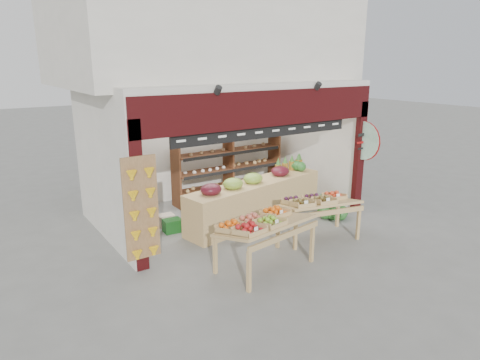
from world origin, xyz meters
name	(u,v)px	position (x,y,z in m)	size (l,w,h in m)	color
ground	(238,220)	(0.00, 0.00, 0.00)	(60.00, 60.00, 0.00)	slate
shop_structure	(200,44)	(0.00, 1.61, 3.92)	(6.36, 5.12, 5.40)	beige
banana_board	(142,211)	(-2.73, -1.17, 1.12)	(0.60, 0.15, 1.80)	#987045
gift_sign	(363,141)	(2.75, -1.15, 1.75)	(0.04, 0.93, 0.92)	#B3E1C4
back_shelving	(228,154)	(0.74, 1.57, 1.18)	(3.11, 0.51, 1.91)	brown
refrigerator	(112,183)	(-2.40, 1.51, 0.91)	(0.70, 0.70, 1.81)	#B1B3B9
cardboard_stack	(157,222)	(-1.85, 0.36, 0.23)	(0.96, 0.70, 0.62)	silver
mid_counter	(256,200)	(0.31, -0.24, 0.50)	(3.75, 1.34, 1.14)	tan
display_table_left	(260,224)	(-1.04, -2.20, 0.84)	(1.82, 1.19, 1.07)	tan
display_table_right	(316,202)	(0.75, -1.71, 0.77)	(1.71, 1.21, 1.00)	tan
watermelon_pile	(332,209)	(1.91, -1.07, 0.21)	(0.69, 0.71, 0.54)	#1B521D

